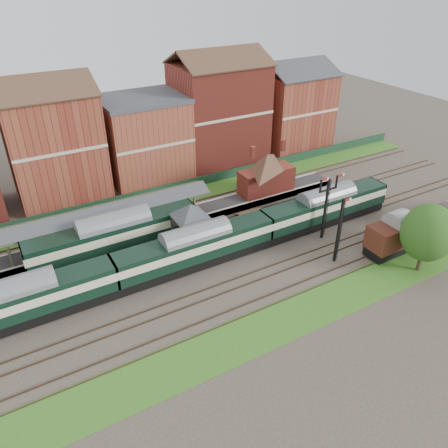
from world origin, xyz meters
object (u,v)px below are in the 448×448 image
signal_box (191,226)px  goods_van_a (395,235)px  semaphore_bracket (326,205)px  platform_railcar (115,235)px  dmu_train (196,247)px

signal_box → goods_van_a: bearing=-31.4°
goods_van_a → signal_box: bearing=148.6°
semaphore_bracket → platform_railcar: semaphore_bracket is taller
semaphore_bracket → platform_railcar: bearing=158.7°
signal_box → dmu_train: signal_box is taller
platform_railcar → semaphore_bracket: bearing=-21.3°
semaphore_bracket → signal_box: bearing=159.1°
signal_box → dmu_train: size_ratio=0.11×
platform_railcar → signal_box: bearing=-22.0°
dmu_train → goods_van_a: size_ratio=8.06×
dmu_train → platform_railcar: (-7.00, 6.50, 0.16)m
semaphore_bracket → goods_van_a: 8.52m
dmu_train → platform_railcar: platform_railcar is taller
signal_box → semaphore_bracket: semaphore_bracket is taller
signal_box → platform_railcar: signal_box is taller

